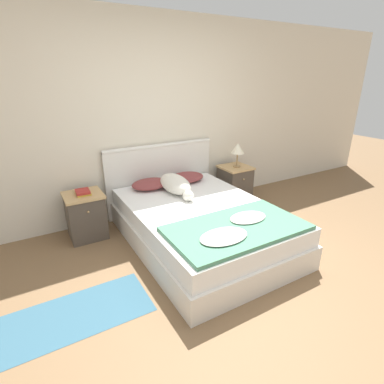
{
  "coord_description": "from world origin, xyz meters",
  "views": [
    {
      "loc": [
        -1.5,
        -1.58,
        1.82
      ],
      "look_at": [
        0.11,
        1.2,
        0.56
      ],
      "focal_mm": 28.0,
      "sensor_mm": 36.0,
      "label": 1
    }
  ],
  "objects_px": {
    "pillow_left": "(150,184)",
    "table_lamp": "(238,149)",
    "nightstand_left": "(86,215)",
    "nightstand_right": "(235,184)",
    "pillow_right": "(186,177)",
    "dog": "(176,184)",
    "bed": "(201,225)",
    "book_stack": "(83,192)"
  },
  "relations": [
    {
      "from": "nightstand_left",
      "to": "pillow_left",
      "type": "relative_size",
      "value": 1.12
    },
    {
      "from": "nightstand_left",
      "to": "pillow_left",
      "type": "height_order",
      "value": "pillow_left"
    },
    {
      "from": "dog",
      "to": "book_stack",
      "type": "relative_size",
      "value": 3.95
    },
    {
      "from": "bed",
      "to": "nightstand_left",
      "type": "bearing_deg",
      "value": 143.63
    },
    {
      "from": "nightstand_left",
      "to": "book_stack",
      "type": "height_order",
      "value": "book_stack"
    },
    {
      "from": "nightstand_left",
      "to": "table_lamp",
      "type": "xyz_separation_m",
      "value": [
        2.2,
        -0.03,
        0.54
      ]
    },
    {
      "from": "pillow_left",
      "to": "pillow_right",
      "type": "bearing_deg",
      "value": 0.0
    },
    {
      "from": "pillow_right",
      "to": "book_stack",
      "type": "height_order",
      "value": "book_stack"
    },
    {
      "from": "pillow_right",
      "to": "table_lamp",
      "type": "bearing_deg",
      "value": -2.15
    },
    {
      "from": "nightstand_left",
      "to": "pillow_left",
      "type": "bearing_deg",
      "value": 0.32
    },
    {
      "from": "pillow_left",
      "to": "table_lamp",
      "type": "height_order",
      "value": "table_lamp"
    },
    {
      "from": "bed",
      "to": "nightstand_left",
      "type": "height_order",
      "value": "nightstand_left"
    },
    {
      "from": "nightstand_left",
      "to": "pillow_right",
      "type": "relative_size",
      "value": 1.12
    },
    {
      "from": "pillow_right",
      "to": "nightstand_left",
      "type": "bearing_deg",
      "value": -179.81
    },
    {
      "from": "table_lamp",
      "to": "pillow_left",
      "type": "bearing_deg",
      "value": 178.69
    },
    {
      "from": "bed",
      "to": "nightstand_right",
      "type": "distance_m",
      "value": 1.37
    },
    {
      "from": "nightstand_right",
      "to": "dog",
      "type": "bearing_deg",
      "value": -166.13
    },
    {
      "from": "nightstand_left",
      "to": "dog",
      "type": "height_order",
      "value": "dog"
    },
    {
      "from": "bed",
      "to": "table_lamp",
      "type": "height_order",
      "value": "table_lamp"
    },
    {
      "from": "bed",
      "to": "book_stack",
      "type": "relative_size",
      "value": 10.23
    },
    {
      "from": "pillow_right",
      "to": "dog",
      "type": "distance_m",
      "value": 0.43
    },
    {
      "from": "bed",
      "to": "nightstand_left",
      "type": "xyz_separation_m",
      "value": [
        -1.1,
        0.81,
        0.05
      ]
    },
    {
      "from": "book_stack",
      "to": "pillow_left",
      "type": "bearing_deg",
      "value": 0.6
    },
    {
      "from": "bed",
      "to": "pillow_right",
      "type": "bearing_deg",
      "value": 72.03
    },
    {
      "from": "nightstand_right",
      "to": "table_lamp",
      "type": "relative_size",
      "value": 1.54
    },
    {
      "from": "bed",
      "to": "pillow_left",
      "type": "xyz_separation_m",
      "value": [
        -0.26,
        0.82,
        0.29
      ]
    },
    {
      "from": "nightstand_left",
      "to": "bed",
      "type": "bearing_deg",
      "value": -36.37
    },
    {
      "from": "nightstand_left",
      "to": "book_stack",
      "type": "xyz_separation_m",
      "value": [
        0.0,
        -0.0,
        0.3
      ]
    },
    {
      "from": "pillow_left",
      "to": "dog",
      "type": "distance_m",
      "value": 0.36
    },
    {
      "from": "nightstand_right",
      "to": "book_stack",
      "type": "bearing_deg",
      "value": -179.89
    },
    {
      "from": "nightstand_right",
      "to": "dog",
      "type": "distance_m",
      "value": 1.22
    },
    {
      "from": "dog",
      "to": "table_lamp",
      "type": "height_order",
      "value": "table_lamp"
    },
    {
      "from": "pillow_left",
      "to": "nightstand_right",
      "type": "bearing_deg",
      "value": -0.19
    },
    {
      "from": "bed",
      "to": "nightstand_left",
      "type": "distance_m",
      "value": 1.37
    },
    {
      "from": "pillow_left",
      "to": "table_lamp",
      "type": "relative_size",
      "value": 1.38
    },
    {
      "from": "pillow_left",
      "to": "dog",
      "type": "bearing_deg",
      "value": -53.16
    },
    {
      "from": "bed",
      "to": "table_lamp",
      "type": "bearing_deg",
      "value": 35.46
    },
    {
      "from": "nightstand_left",
      "to": "nightstand_right",
      "type": "xyz_separation_m",
      "value": [
        2.2,
        0.0,
        0.0
      ]
    },
    {
      "from": "table_lamp",
      "to": "bed",
      "type": "bearing_deg",
      "value": -144.54
    },
    {
      "from": "bed",
      "to": "dog",
      "type": "xyz_separation_m",
      "value": [
        -0.05,
        0.53,
        0.34
      ]
    },
    {
      "from": "book_stack",
      "to": "table_lamp",
      "type": "height_order",
      "value": "table_lamp"
    },
    {
      "from": "nightstand_right",
      "to": "dog",
      "type": "xyz_separation_m",
      "value": [
        -1.15,
        -0.28,
        0.29
      ]
    }
  ]
}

